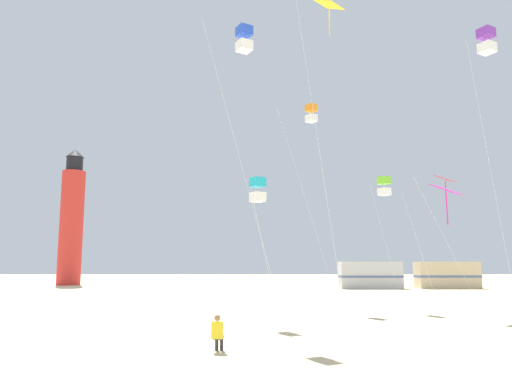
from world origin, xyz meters
name	(u,v)px	position (x,y,z in m)	size (l,w,h in m)	color
kite_flyer_standing	(218,332)	(-1.53, 7.78, 0.61)	(0.37, 0.53, 1.16)	yellow
kite_box_orange	(312,114)	(3.26, 22.42, 12.31)	(3.48, 2.69, 12.92)	silver
kite_box_blue	(245,39)	(-0.85, 12.48, 12.62)	(3.42, 2.14, 13.23)	silver
kite_diamond_magenta	(446,194)	(6.06, 8.26, 5.05)	(1.95, 1.95, 5.42)	silver
kite_diamond_gold	(329,19)	(2.35, 8.84, 11.66)	(1.85, 1.85, 12.47)	silver
kite_box_violet	(487,41)	(10.01, 12.58, 12.57)	(1.35, 1.35, 13.18)	silver
kite_box_cyan	(258,190)	(-0.24, 14.52, 6.14)	(1.38, 1.38, 6.72)	silver
kite_box_lime	(385,186)	(7.47, 21.12, 7.34)	(1.52, 1.39, 7.92)	silver
kite_diamond_scarlet	(446,184)	(9.63, 17.18, 6.86)	(2.80, 2.58, 7.33)	silver
lighthouse_distant	(72,220)	(-23.09, 51.57, 7.84)	(2.80, 2.80, 16.80)	red
rv_van_silver	(370,275)	(11.71, 43.79, 1.39)	(6.48, 2.45, 2.80)	#B7BABF
rv_van_tan	(447,275)	(20.03, 44.28, 1.39)	(6.46, 2.38, 2.80)	#C6B28C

